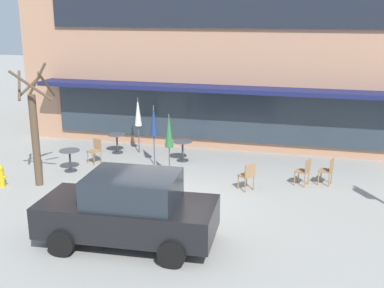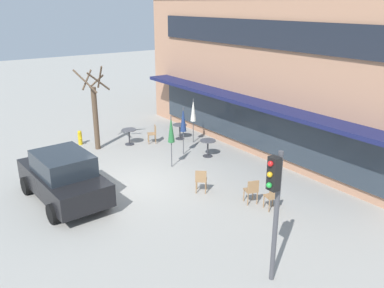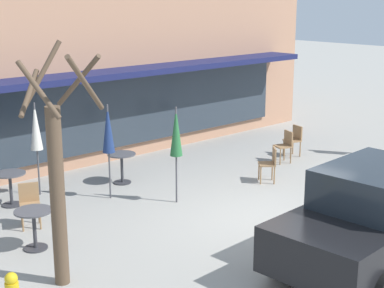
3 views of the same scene
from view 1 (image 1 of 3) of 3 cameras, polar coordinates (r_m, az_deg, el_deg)
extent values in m
plane|color=#9E9B93|center=(14.06, -2.72, -7.24)|extent=(80.00, 80.00, 0.00)
cube|color=tan|center=(22.76, 4.70, 11.19)|extent=(16.65, 8.00, 7.40)
cube|color=#191E4C|center=(18.45, 2.18, 6.58)|extent=(14.15, 1.10, 0.16)
cube|color=#1E232D|center=(18.70, 2.60, 15.24)|extent=(13.32, 0.10, 1.10)
cube|color=#2D3842|center=(19.15, 2.45, 3.26)|extent=(13.32, 0.10, 1.90)
cylinder|color=#333338|center=(18.01, -1.11, -1.94)|extent=(0.44, 0.44, 0.03)
cylinder|color=#333338|center=(17.90, -1.12, -0.83)|extent=(0.07, 0.07, 0.70)
cylinder|color=#4C4C51|center=(17.80, -1.13, 0.29)|extent=(0.70, 0.70, 0.03)
cylinder|color=#333338|center=(17.42, -14.17, -3.06)|extent=(0.44, 0.44, 0.03)
cylinder|color=#333338|center=(17.31, -14.25, -1.92)|extent=(0.07, 0.07, 0.70)
cylinder|color=#4C4C51|center=(17.20, -14.33, -0.76)|extent=(0.70, 0.70, 0.03)
cylinder|color=#333338|center=(19.22, -8.82, -0.99)|extent=(0.44, 0.44, 0.03)
cylinder|color=#333338|center=(19.12, -8.87, 0.06)|extent=(0.07, 0.07, 0.70)
cylinder|color=#4C4C51|center=(19.02, -8.91, 1.12)|extent=(0.70, 0.70, 0.03)
cylinder|color=#4C4C51|center=(15.86, -2.72, -0.33)|extent=(0.04, 0.04, 2.20)
cone|color=#286B38|center=(15.72, -2.75, 1.60)|extent=(0.28, 0.28, 1.10)
cylinder|color=#4C4C51|center=(17.28, -4.53, 0.99)|extent=(0.04, 0.04, 2.20)
cone|color=navy|center=(17.15, -4.57, 2.77)|extent=(0.28, 0.28, 1.10)
cylinder|color=#4C4C51|center=(18.85, -6.37, 2.19)|extent=(0.04, 0.04, 2.20)
cone|color=silver|center=(18.73, -6.42, 3.83)|extent=(0.28, 0.28, 1.10)
cylinder|color=#9E754C|center=(15.23, 5.50, -4.54)|extent=(0.04, 0.04, 0.45)
cylinder|color=#9E754C|center=(15.44, 6.47, -4.29)|extent=(0.04, 0.04, 0.45)
cylinder|color=#9E754C|center=(14.99, 6.33, -4.91)|extent=(0.04, 0.04, 0.45)
cylinder|color=#9E754C|center=(15.20, 7.31, -4.64)|extent=(0.04, 0.04, 0.45)
cube|color=#9E754C|center=(15.13, 6.43, -3.72)|extent=(0.56, 0.56, 0.04)
cube|color=#9E754C|center=(14.93, 6.91, -3.11)|extent=(0.29, 0.33, 0.40)
cylinder|color=#9E754C|center=(16.02, 14.75, -3.97)|extent=(0.04, 0.04, 0.45)
cylinder|color=#9E754C|center=(16.33, 15.04, -3.61)|extent=(0.04, 0.04, 0.45)
cylinder|color=#9E754C|center=(15.95, 15.93, -4.15)|extent=(0.04, 0.04, 0.45)
cylinder|color=#9E754C|center=(16.27, 16.20, -3.78)|extent=(0.04, 0.04, 0.45)
cube|color=#9E754C|center=(16.06, 15.55, -3.05)|extent=(0.48, 0.48, 0.04)
cube|color=#9E754C|center=(15.96, 16.23, -2.39)|extent=(0.14, 0.40, 0.40)
cylinder|color=#9E754C|center=(15.81, 12.06, -4.06)|extent=(0.04, 0.04, 0.45)
cylinder|color=#9E754C|center=(16.11, 12.51, -3.71)|extent=(0.04, 0.04, 0.45)
cylinder|color=#9E754C|center=(15.70, 13.22, -4.27)|extent=(0.04, 0.04, 0.45)
cylinder|color=#9E754C|center=(16.00, 13.65, -3.91)|extent=(0.04, 0.04, 0.45)
cube|color=#9E754C|center=(15.83, 12.91, -3.15)|extent=(0.51, 0.51, 0.04)
cube|color=#9E754C|center=(15.70, 13.58, -2.50)|extent=(0.17, 0.39, 0.40)
cylinder|color=#9E754C|center=(17.78, -11.54, -1.80)|extent=(0.04, 0.04, 0.45)
cylinder|color=#9E754C|center=(18.03, -12.25, -1.59)|extent=(0.04, 0.04, 0.45)
cylinder|color=#9E754C|center=(17.99, -10.73, -1.55)|extent=(0.04, 0.04, 0.45)
cylinder|color=#9E754C|center=(18.23, -11.44, -1.35)|extent=(0.04, 0.04, 0.45)
cube|color=#9E754C|center=(17.94, -11.53, -0.82)|extent=(0.53, 0.53, 0.04)
cube|color=#9E754C|center=(17.99, -11.14, -0.02)|extent=(0.38, 0.20, 0.40)
cube|color=black|center=(11.73, -7.62, -8.48)|extent=(4.29, 2.02, 0.76)
cube|color=#232B33|center=(11.41, -7.03, -5.26)|extent=(2.18, 1.71, 0.68)
cylinder|color=black|center=(11.62, -15.22, -11.24)|extent=(0.65, 0.25, 0.64)
cylinder|color=black|center=(13.09, -11.73, -7.85)|extent=(0.65, 0.25, 0.64)
cylinder|color=black|center=(10.79, -2.40, -12.89)|extent=(0.65, 0.25, 0.64)
cylinder|color=black|center=(12.36, -0.40, -8.97)|extent=(0.65, 0.25, 0.64)
cylinder|color=brown|center=(15.93, -18.05, 0.35)|extent=(0.24, 0.24, 2.94)
cylinder|color=brown|center=(15.36, -16.86, 6.76)|extent=(0.22, 1.09, 0.92)
cylinder|color=brown|center=(15.83, -17.90, 7.27)|extent=(0.76, 0.14, 1.08)
cylinder|color=brown|center=(15.94, -18.75, 6.44)|extent=(0.63, 0.55, 0.65)
cylinder|color=brown|center=(15.61, -19.80, 6.55)|extent=(0.41, 0.67, 0.85)
cylinder|color=brown|center=(15.01, -18.57, 6.55)|extent=(1.03, 0.72, 0.98)
cylinder|color=gold|center=(16.51, -21.66, -3.82)|extent=(0.20, 0.20, 0.55)
sphere|color=gold|center=(16.40, -21.78, -2.71)|extent=(0.19, 0.19, 0.19)
cylinder|color=gold|center=(16.42, -21.31, -3.68)|extent=(0.10, 0.07, 0.07)
camera|label=2|loc=(10.82, 71.98, 10.63)|focal=38.00mm
camera|label=3|loc=(13.73, -54.35, 5.51)|focal=55.00mm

